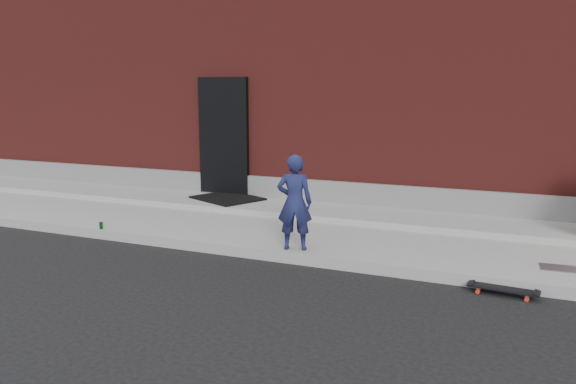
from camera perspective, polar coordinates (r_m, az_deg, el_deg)
The scene contains 9 objects.
ground at distance 7.55m, azimuth -0.13°, elevation -7.28°, with size 80.00×80.00×0.00m, color black.
sidewalk at distance 8.88m, azimuth 3.70°, elevation -4.10°, with size 20.00×3.00×0.15m, color gray.
apron at distance 9.68m, azimuth 5.48°, elevation -2.15°, with size 20.00×1.20×0.10m, color gray.
building at distance 13.90m, azimuth 11.52°, elevation 11.02°, with size 20.00×8.10×5.00m.
child at distance 7.52m, azimuth 0.67°, elevation -1.06°, with size 0.47×0.31×1.30m, color #1A1E49.
skateboard at distance 6.86m, azimuth 21.01°, elevation -9.22°, with size 0.76×0.25×0.08m.
soda_can at distance 9.21m, azimuth -18.44°, elevation -3.27°, with size 0.06×0.06×0.11m, color #187930.
doormat at distance 10.67m, azimuth -6.17°, elevation -0.62°, with size 1.19×0.96×0.03m, color black.
utility_plate at distance 7.61m, azimuth 25.90°, elevation -6.98°, with size 0.45×0.28×0.01m, color #59595F.
Camera 1 is at (2.84, -6.61, 2.29)m, focal length 35.00 mm.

